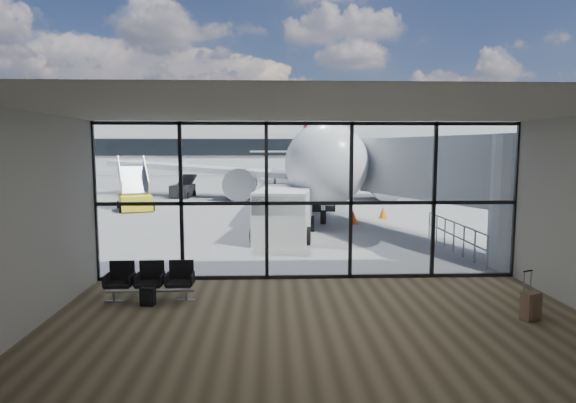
{
  "coord_description": "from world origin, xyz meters",
  "views": [
    {
      "loc": [
        -1.11,
        -13.55,
        3.73
      ],
      "look_at": [
        -0.48,
        3.0,
        1.92
      ],
      "focal_mm": 30.0,
      "sensor_mm": 36.0,
      "label": 1
    }
  ],
  "objects": [
    {
      "name": "glass_curtain_wall",
      "position": [
        0.0,
        0.0,
        2.25
      ],
      "size": [
        12.1,
        0.12,
        4.5
      ],
      "color": "white",
      "rests_on": "ground"
    },
    {
      "name": "traffic_cone_b",
      "position": [
        3.06,
        10.14,
        0.32
      ],
      "size": [
        0.47,
        0.47,
        0.68
      ],
      "color": "red",
      "rests_on": "ground"
    },
    {
      "name": "tree_5",
      "position": [
        -15.0,
        72.0,
        5.88
      ],
      "size": [
        6.27,
        6.27,
        9.03
      ],
      "color": "#382619",
      "rests_on": "ground"
    },
    {
      "name": "service_van",
      "position": [
        -0.5,
        6.43,
        1.07
      ],
      "size": [
        2.85,
        5.03,
        2.08
      ],
      "rotation": [
        0.0,
        0.0,
        -0.14
      ],
      "color": "silver",
      "rests_on": "ground"
    },
    {
      "name": "traffic_cone_c",
      "position": [
        5.0,
        11.93,
        0.32
      ],
      "size": [
        0.47,
        0.47,
        0.67
      ],
      "color": "orange",
      "rests_on": "ground"
    },
    {
      "name": "suitcase",
      "position": [
        4.57,
        -3.6,
        0.33
      ],
      "size": [
        0.47,
        0.4,
        1.09
      ],
      "rotation": [
        0.0,
        0.0,
        0.42
      ],
      "color": "brown",
      "rests_on": "ground"
    },
    {
      "name": "far_terminal",
      "position": [
        -0.59,
        61.97,
        4.21
      ],
      "size": [
        80.0,
        12.2,
        11.0
      ],
      "color": "silver",
      "rests_on": "ground"
    },
    {
      "name": "backpack",
      "position": [
        -4.03,
        -2.29,
        0.24
      ],
      "size": [
        0.36,
        0.34,
        0.49
      ],
      "rotation": [
        0.0,
        0.0,
        -0.17
      ],
      "color": "black",
      "rests_on": "ground"
    },
    {
      "name": "tree_1",
      "position": [
        -39.0,
        72.0,
        5.25
      ],
      "size": [
        5.61,
        5.61,
        8.07
      ],
      "color": "#382619",
      "rests_on": "ground"
    },
    {
      "name": "seating_row",
      "position": [
        -4.07,
        -1.78,
        0.53
      ],
      "size": [
        2.16,
        0.62,
        0.96
      ],
      "rotation": [
        0.0,
        0.0,
        0.01
      ],
      "color": "gray",
      "rests_on": "ground"
    },
    {
      "name": "apron_railing",
      "position": [
        5.6,
        3.5,
        0.72
      ],
      "size": [
        0.06,
        5.46,
        1.11
      ],
      "color": "gray",
      "rests_on": "ground"
    },
    {
      "name": "airliner",
      "position": [
        2.2,
        24.74,
        2.99
      ],
      "size": [
        32.9,
        38.11,
        9.81
      ],
      "rotation": [
        0.0,
        0.0,
        -0.04
      ],
      "color": "silver",
      "rests_on": "ground"
    },
    {
      "name": "tree_2",
      "position": [
        -33.0,
        72.0,
        5.88
      ],
      "size": [
        6.27,
        6.27,
        9.03
      ],
      "color": "#382619",
      "rests_on": "ground"
    },
    {
      "name": "tree_0",
      "position": [
        -45.0,
        72.0,
        4.63
      ],
      "size": [
        4.95,
        4.95,
        7.12
      ],
      "color": "#382619",
      "rests_on": "ground"
    },
    {
      "name": "jet_bridge",
      "position": [
        4.9,
        7.07,
        2.76
      ],
      "size": [
        8.0,
        16.5,
        4.33
      ],
      "color": "#B0B4B5",
      "rests_on": "ground"
    },
    {
      "name": "belt_loader",
      "position": [
        -7.86,
        24.11,
        0.57
      ],
      "size": [
        1.75,
        3.8,
        1.69
      ],
      "rotation": [
        0.0,
        0.0,
        -0.12
      ],
      "color": "black",
      "rests_on": "ground"
    },
    {
      "name": "ground",
      "position": [
        0.0,
        40.0,
        0.0
      ],
      "size": [
        220.0,
        220.0,
        0.0
      ],
      "primitive_type": "plane",
      "color": "slate",
      "rests_on": "ground"
    },
    {
      "name": "tree_4",
      "position": [
        -21.0,
        72.0,
        5.25
      ],
      "size": [
        5.61,
        5.61,
        8.07
      ],
      "color": "#382619",
      "rests_on": "ground"
    },
    {
      "name": "mobile_stairs",
      "position": [
        -9.43,
        16.29,
        0.63
      ],
      "size": [
        2.9,
        4.07,
        2.61
      ],
      "rotation": [
        0.0,
        0.0,
        0.36
      ],
      "color": "yellow",
      "rests_on": "ground"
    },
    {
      "name": "lounge_shell",
      "position": [
        0.0,
        -4.8,
        2.65
      ],
      "size": [
        12.02,
        8.01,
        4.51
      ],
      "color": "brown",
      "rests_on": "ground"
    },
    {
      "name": "tree_3",
      "position": [
        -27.0,
        72.0,
        4.63
      ],
      "size": [
        4.95,
        4.95,
        7.12
      ],
      "color": "#382619",
      "rests_on": "ground"
    }
  ]
}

